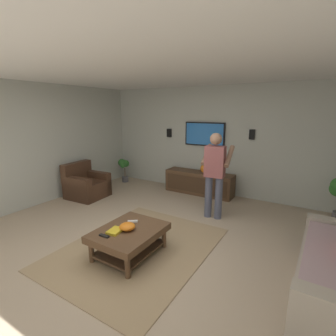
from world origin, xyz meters
TOP-DOWN VIEW (x-y plane):
  - ground_plane at (0.00, 0.00)m, footprint 7.30×7.30m
  - wall_back_tv at (3.06, 0.00)m, footprint 0.10×6.28m
  - wall_side_far at (0.00, 3.09)m, footprint 6.21×0.10m
  - ceiling_slab at (0.00, 0.00)m, footprint 6.21×6.28m
  - area_rug at (-0.09, 0.04)m, footprint 2.52×1.97m
  - armchair at (1.09, 2.53)m, footprint 0.85×0.86m
  - coffee_table at (-0.29, 0.04)m, footprint 1.00×0.80m
  - media_console at (2.72, 0.32)m, footprint 0.45×1.70m
  - tv at (2.96, 0.32)m, footprint 0.05×1.03m
  - person_standing at (1.57, -0.50)m, footprint 0.56×0.57m
  - potted_plant_short at (2.54, 2.61)m, footprint 0.29×0.29m
  - bowl at (-0.31, 0.05)m, footprint 0.22×0.22m
  - remote_white at (-0.08, 0.14)m, footprint 0.12×0.15m
  - remote_black at (-0.62, 0.19)m, footprint 0.05×0.15m
  - book at (-0.45, 0.15)m, footprint 0.24×0.19m
  - vase_round at (2.72, 0.18)m, footprint 0.22×0.22m
  - wall_speaker_left at (2.98, -0.81)m, footprint 0.06×0.12m
  - wall_speaker_right at (2.98, 1.35)m, footprint 0.06×0.12m

SIDE VIEW (x-z plane):
  - ground_plane at x=0.00m, z-range 0.00..0.00m
  - area_rug at x=-0.09m, z-range 0.00..0.01m
  - media_console at x=2.72m, z-range 0.00..0.55m
  - armchair at x=1.09m, z-range -0.13..0.69m
  - coffee_table at x=-0.29m, z-range 0.10..0.50m
  - remote_white at x=-0.08m, z-range 0.40..0.42m
  - remote_black at x=-0.62m, z-range 0.40..0.42m
  - book at x=-0.45m, z-range 0.40..0.44m
  - bowl at x=-0.31m, z-range 0.40..0.50m
  - potted_plant_short at x=2.54m, z-range 0.15..0.83m
  - vase_round at x=2.72m, z-range 0.55..0.77m
  - person_standing at x=1.57m, z-range 0.11..1.75m
  - wall_back_tv at x=3.06m, z-range 0.00..2.61m
  - wall_side_far at x=0.00m, z-range 0.00..2.61m
  - wall_speaker_right at x=2.98m, z-range 1.33..1.55m
  - tv at x=2.96m, z-range 1.17..1.75m
  - wall_speaker_left at x=2.98m, z-range 1.40..1.62m
  - ceiling_slab at x=0.00m, z-range 2.61..2.71m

